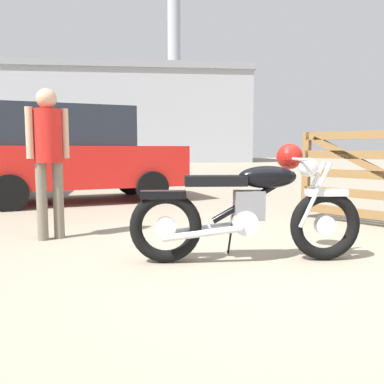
{
  "coord_description": "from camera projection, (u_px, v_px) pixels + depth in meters",
  "views": [
    {
      "loc": [
        -1.32,
        -3.33,
        1.01
      ],
      "look_at": [
        -0.43,
        1.29,
        0.51
      ],
      "focal_mm": 37.97,
      "sensor_mm": 36.0,
      "label": 1
    }
  ],
  "objects": [
    {
      "name": "blue_hatchback_right",
      "position": [
        74.0,
        154.0,
        7.68
      ],
      "size": [
        4.15,
        2.39,
        1.78
      ],
      "rotation": [
        0.0,
        0.0,
        0.2
      ],
      "color": "black",
      "rests_on": "ground_plane"
    },
    {
      "name": "industrial_building",
      "position": [
        113.0,
        118.0,
        34.89
      ],
      "size": [
        22.74,
        15.8,
        14.69
      ],
      "rotation": [
        0.0,
        0.0,
        -0.09
      ],
      "color": "#9EA0A8",
      "rests_on": "ground_plane"
    },
    {
      "name": "pale_sedan_back",
      "position": [
        16.0,
        150.0,
        19.16
      ],
      "size": [
        4.72,
        2.01,
        1.74
      ],
      "rotation": [
        0.0,
        0.0,
        0.01
      ],
      "color": "black",
      "rests_on": "ground_plane"
    },
    {
      "name": "ground_plane",
      "position": [
        267.0,
        263.0,
        3.6
      ],
      "size": [
        80.0,
        80.0,
        0.0
      ],
      "primitive_type": "plane",
      "color": "gray"
    },
    {
      "name": "bystander",
      "position": [
        48.0,
        148.0,
        4.45
      ],
      "size": [
        0.43,
        0.3,
        1.66
      ],
      "rotation": [
        0.0,
        0.0,
        1.97
      ],
      "color": "#706656",
      "rests_on": "ground_plane"
    },
    {
      "name": "vintage_motorcycle",
      "position": [
        252.0,
        207.0,
        3.64
      ],
      "size": [
        2.08,
        0.73,
        1.07
      ],
      "rotation": [
        0.0,
        0.0,
        -0.13
      ],
      "color": "black",
      "rests_on": "ground_plane"
    }
  ]
}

